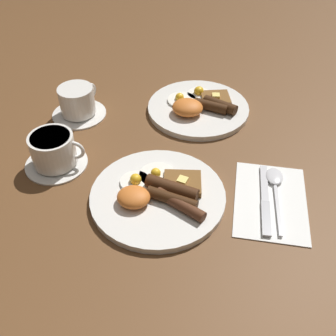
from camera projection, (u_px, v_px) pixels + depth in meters
ground_plane at (158, 199)px, 0.82m from camera, size 3.00×3.00×0.00m
breakfast_plate_near at (159, 194)px, 0.81m from camera, size 0.28×0.28×0.05m
breakfast_plate_far at (199, 107)px, 1.05m from camera, size 0.27×0.27×0.05m
teacup_near at (54, 152)px, 0.88m from camera, size 0.14×0.14×0.08m
teacup_far at (78, 103)px, 1.02m from camera, size 0.14×0.14×0.08m
napkin at (270, 200)px, 0.82m from camera, size 0.15×0.22×0.01m
knife at (265, 202)px, 0.81m from camera, size 0.02×0.20×0.01m
spoon at (275, 182)px, 0.85m from camera, size 0.04×0.19×0.01m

